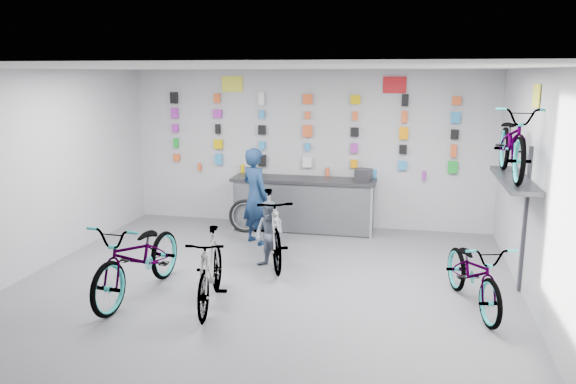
% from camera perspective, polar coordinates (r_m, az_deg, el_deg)
% --- Properties ---
extents(floor, '(8.00, 8.00, 0.00)m').
position_cam_1_polar(floor, '(7.47, -3.72, -11.17)').
color(floor, '#505055').
rests_on(floor, ground).
extents(ceiling, '(8.00, 8.00, 0.00)m').
position_cam_1_polar(ceiling, '(6.87, -4.07, 12.50)').
color(ceiling, white).
rests_on(ceiling, wall_back).
extents(wall_back, '(7.00, 0.00, 7.00)m').
position_cam_1_polar(wall_back, '(10.86, 2.05, 4.41)').
color(wall_back, '#AFAFB2').
rests_on(wall_back, floor).
extents(wall_front, '(7.00, 0.00, 7.00)m').
position_cam_1_polar(wall_front, '(3.54, -22.82, -12.99)').
color(wall_front, '#AFAFB2').
rests_on(wall_front, floor).
extents(wall_left, '(0.00, 8.00, 8.00)m').
position_cam_1_polar(wall_left, '(8.67, -26.70, 1.17)').
color(wall_left, '#AFAFB2').
rests_on(wall_left, floor).
extents(wall_right, '(0.00, 8.00, 8.00)m').
position_cam_1_polar(wall_right, '(6.92, 25.15, -1.15)').
color(wall_right, '#AFAFB2').
rests_on(wall_right, floor).
extents(counter, '(2.70, 0.66, 1.00)m').
position_cam_1_polar(counter, '(10.60, 1.55, -1.35)').
color(counter, black).
rests_on(counter, floor).
extents(merch_wall, '(5.56, 0.08, 1.57)m').
position_cam_1_polar(merch_wall, '(10.74, 2.37, 5.91)').
color(merch_wall, '#E35223').
rests_on(merch_wall, wall_back).
extents(wall_bracket, '(0.39, 1.90, 2.00)m').
position_cam_1_polar(wall_bracket, '(8.05, 22.14, 0.56)').
color(wall_bracket, '#333338').
rests_on(wall_bracket, wall_right).
extents(sign_left, '(0.42, 0.02, 0.30)m').
position_cam_1_polar(sign_left, '(11.12, -5.69, 10.85)').
color(sign_left, yellow).
rests_on(sign_left, wall_back).
extents(sign_right, '(0.42, 0.02, 0.30)m').
position_cam_1_polar(sign_right, '(10.58, 10.78, 10.64)').
color(sign_right, red).
rests_on(sign_right, wall_back).
extents(sign_side, '(0.02, 0.40, 0.30)m').
position_cam_1_polar(sign_side, '(7.94, 23.91, 8.92)').
color(sign_side, yellow).
rests_on(sign_side, wall_right).
extents(bike_left, '(0.88, 2.11, 1.08)m').
position_cam_1_polar(bike_left, '(7.75, -14.90, -6.41)').
color(bike_left, gray).
rests_on(bike_left, floor).
extents(bike_center, '(0.74, 1.69, 0.98)m').
position_cam_1_polar(bike_center, '(7.26, -7.90, -7.81)').
color(bike_center, gray).
rests_on(bike_center, floor).
extents(bike_right, '(1.06, 1.87, 0.93)m').
position_cam_1_polar(bike_right, '(7.53, 18.36, -7.80)').
color(bike_right, gray).
rests_on(bike_right, floor).
extents(bike_service, '(1.19, 1.94, 1.13)m').
position_cam_1_polar(bike_service, '(8.75, -1.68, -3.73)').
color(bike_service, gray).
rests_on(bike_service, floor).
extents(bike_wall, '(0.63, 1.80, 0.95)m').
position_cam_1_polar(bike_wall, '(7.95, 21.92, 4.75)').
color(bike_wall, gray).
rests_on(bike_wall, wall_bracket).
extents(clerk, '(0.73, 0.69, 1.68)m').
position_cam_1_polar(clerk, '(9.75, -3.33, -0.41)').
color(clerk, '#122747').
rests_on(clerk, floor).
extents(customer, '(0.64, 0.60, 1.05)m').
position_cam_1_polar(customer, '(8.52, -1.89, -4.44)').
color(customer, slate).
rests_on(customer, floor).
extents(spare_wheel, '(0.63, 0.15, 0.63)m').
position_cam_1_polar(spare_wheel, '(10.54, -4.39, -2.45)').
color(spare_wheel, black).
rests_on(spare_wheel, floor).
extents(register, '(0.31, 0.33, 0.22)m').
position_cam_1_polar(register, '(10.34, 7.67, 1.73)').
color(register, black).
rests_on(register, counter).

